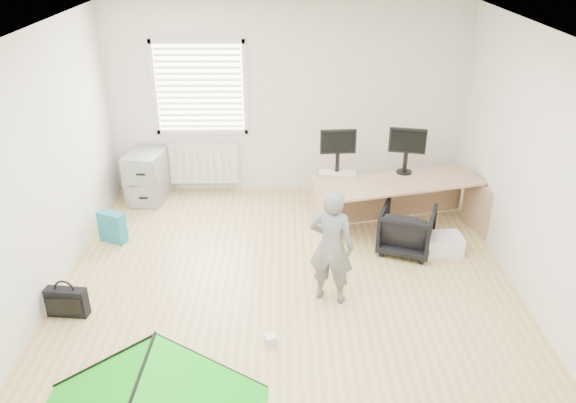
{
  "coord_description": "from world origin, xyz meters",
  "views": [
    {
      "loc": [
        -0.04,
        -4.91,
        3.59
      ],
      "look_at": [
        0.0,
        0.4,
        0.95
      ],
      "focal_mm": 35.0,
      "sensor_mm": 36.0,
      "label": 1
    }
  ],
  "objects_px": {
    "laptop_bag": "(67,302)",
    "desk": "(399,206)",
    "thermos": "(337,164)",
    "office_chair": "(407,229)",
    "person": "(331,246)",
    "storage_crate": "(443,244)",
    "monitor_left": "(337,157)",
    "kite": "(147,396)",
    "filing_cabinet": "(147,176)",
    "monitor_right": "(406,157)"
  },
  "relations": [
    {
      "from": "laptop_bag",
      "to": "desk",
      "type": "bearing_deg",
      "value": 32.15
    },
    {
      "from": "thermos",
      "to": "laptop_bag",
      "type": "relative_size",
      "value": 0.58
    },
    {
      "from": "office_chair",
      "to": "person",
      "type": "bearing_deg",
      "value": 65.19
    },
    {
      "from": "desk",
      "to": "storage_crate",
      "type": "height_order",
      "value": "desk"
    },
    {
      "from": "thermos",
      "to": "laptop_bag",
      "type": "xyz_separation_m",
      "value": [
        -2.89,
        -2.03,
        -0.66
      ]
    },
    {
      "from": "monitor_left",
      "to": "office_chair",
      "type": "distance_m",
      "value": 1.27
    },
    {
      "from": "kite",
      "to": "filing_cabinet",
      "type": "bearing_deg",
      "value": 103.94
    },
    {
      "from": "filing_cabinet",
      "to": "office_chair",
      "type": "xyz_separation_m",
      "value": [
        3.42,
        -1.42,
        -0.08
      ]
    },
    {
      "from": "storage_crate",
      "to": "laptop_bag",
      "type": "height_order",
      "value": "laptop_bag"
    },
    {
      "from": "person",
      "to": "storage_crate",
      "type": "xyz_separation_m",
      "value": [
        1.43,
        0.89,
        -0.52
      ]
    },
    {
      "from": "desk",
      "to": "kite",
      "type": "height_order",
      "value": "desk"
    },
    {
      "from": "filing_cabinet",
      "to": "desk",
      "type": "bearing_deg",
      "value": -4.66
    },
    {
      "from": "desk",
      "to": "laptop_bag",
      "type": "distance_m",
      "value": 4.07
    },
    {
      "from": "office_chair",
      "to": "kite",
      "type": "xyz_separation_m",
      "value": [
        -2.56,
        -2.63,
        0.0
      ]
    },
    {
      "from": "filing_cabinet",
      "to": "monitor_left",
      "type": "relative_size",
      "value": 1.61
    },
    {
      "from": "monitor_left",
      "to": "laptop_bag",
      "type": "bearing_deg",
      "value": -148.55
    },
    {
      "from": "storage_crate",
      "to": "office_chair",
      "type": "bearing_deg",
      "value": 169.11
    },
    {
      "from": "monitor_right",
      "to": "filing_cabinet",
      "type": "bearing_deg",
      "value": -178.29
    },
    {
      "from": "monitor_left",
      "to": "laptop_bag",
      "type": "xyz_separation_m",
      "value": [
        -2.88,
        -2.01,
        -0.76
      ]
    },
    {
      "from": "thermos",
      "to": "storage_crate",
      "type": "relative_size",
      "value": 0.55
    },
    {
      "from": "kite",
      "to": "monitor_right",
      "type": "bearing_deg",
      "value": 54.22
    },
    {
      "from": "monitor_left",
      "to": "laptop_bag",
      "type": "relative_size",
      "value": 1.09
    },
    {
      "from": "filing_cabinet",
      "to": "office_chair",
      "type": "relative_size",
      "value": 1.16
    },
    {
      "from": "desk",
      "to": "laptop_bag",
      "type": "bearing_deg",
      "value": -169.37
    },
    {
      "from": "thermos",
      "to": "office_chair",
      "type": "distance_m",
      "value": 1.24
    },
    {
      "from": "monitor_right",
      "to": "laptop_bag",
      "type": "distance_m",
      "value": 4.33
    },
    {
      "from": "thermos",
      "to": "storage_crate",
      "type": "bearing_deg",
      "value": -35.46
    },
    {
      "from": "filing_cabinet",
      "to": "monitor_right",
      "type": "height_order",
      "value": "monitor_right"
    },
    {
      "from": "filing_cabinet",
      "to": "thermos",
      "type": "height_order",
      "value": "thermos"
    },
    {
      "from": "monitor_right",
      "to": "kite",
      "type": "distance_m",
      "value": 4.35
    },
    {
      "from": "filing_cabinet",
      "to": "storage_crate",
      "type": "height_order",
      "value": "filing_cabinet"
    },
    {
      "from": "desk",
      "to": "storage_crate",
      "type": "relative_size",
      "value": 4.62
    },
    {
      "from": "desk",
      "to": "thermos",
      "type": "height_order",
      "value": "thermos"
    },
    {
      "from": "thermos",
      "to": "office_chair",
      "type": "xyz_separation_m",
      "value": [
        0.79,
        -0.79,
        -0.53
      ]
    },
    {
      "from": "desk",
      "to": "monitor_left",
      "type": "relative_size",
      "value": 4.48
    },
    {
      "from": "person",
      "to": "laptop_bag",
      "type": "bearing_deg",
      "value": 25.05
    },
    {
      "from": "monitor_right",
      "to": "laptop_bag",
      "type": "height_order",
      "value": "monitor_right"
    },
    {
      "from": "laptop_bag",
      "to": "office_chair",
      "type": "bearing_deg",
      "value": 25.46
    },
    {
      "from": "office_chair",
      "to": "storage_crate",
      "type": "distance_m",
      "value": 0.47
    },
    {
      "from": "person",
      "to": "laptop_bag",
      "type": "height_order",
      "value": "person"
    },
    {
      "from": "kite",
      "to": "person",
      "type": "bearing_deg",
      "value": 48.67
    },
    {
      "from": "desk",
      "to": "filing_cabinet",
      "type": "xyz_separation_m",
      "value": [
        -3.41,
        0.92,
        0.02
      ]
    },
    {
      "from": "laptop_bag",
      "to": "monitor_right",
      "type": "bearing_deg",
      "value": 35.01
    },
    {
      "from": "kite",
      "to": "storage_crate",
      "type": "bearing_deg",
      "value": 42.42
    },
    {
      "from": "storage_crate",
      "to": "desk",
      "type": "bearing_deg",
      "value": 126.79
    },
    {
      "from": "monitor_left",
      "to": "kite",
      "type": "relative_size",
      "value": 0.25
    },
    {
      "from": "desk",
      "to": "monitor_left",
      "type": "height_order",
      "value": "monitor_left"
    },
    {
      "from": "monitor_left",
      "to": "desk",
      "type": "bearing_deg",
      "value": -22.58
    },
    {
      "from": "kite",
      "to": "storage_crate",
      "type": "relative_size",
      "value": 4.21
    },
    {
      "from": "thermos",
      "to": "filing_cabinet",
      "type": "bearing_deg",
      "value": 166.51
    }
  ]
}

